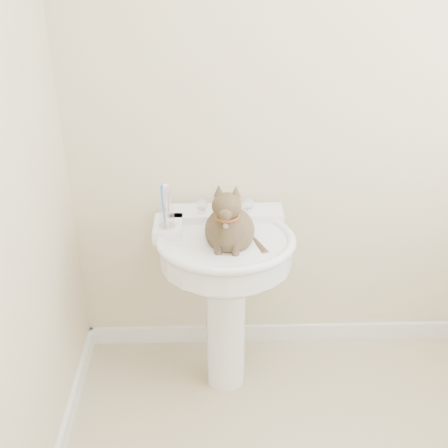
{
  "coord_description": "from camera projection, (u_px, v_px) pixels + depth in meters",
  "views": [
    {
      "loc": [
        -0.48,
        -1.17,
        1.9
      ],
      "look_at": [
        -0.43,
        0.78,
        0.85
      ],
      "focal_mm": 45.0,
      "sensor_mm": 36.0,
      "label": 1
    }
  ],
  "objects": [
    {
      "name": "cat",
      "position": [
        230.0,
        227.0,
        2.2
      ],
      "size": [
        0.22,
        0.28,
        0.4
      ],
      "rotation": [
        0.0,
        0.0,
        -0.14
      ],
      "color": "brown",
      "rests_on": "pedestal_sink"
    },
    {
      "name": "soap_bar",
      "position": [
        230.0,
        203.0,
        2.46
      ],
      "size": [
        0.1,
        0.07,
        0.03
      ],
      "primitive_type": "cube",
      "rotation": [
        0.0,
        0.0,
        0.21
      ],
      "color": "#F69F2F",
      "rests_on": "pedestal_sink"
    },
    {
      "name": "toothbrush_cup",
      "position": [
        167.0,
        216.0,
        2.27
      ],
      "size": [
        0.07,
        0.07,
        0.18
      ],
      "rotation": [
        0.0,
        0.0,
        -0.11
      ],
      "color": "silver",
      "rests_on": "pedestal_sink"
    },
    {
      "name": "wall_back",
      "position": [
        325.0,
        101.0,
        2.32
      ],
      "size": [
        2.2,
        0.0,
        2.5
      ],
      "primitive_type": null,
      "color": "beige",
      "rests_on": "ground"
    },
    {
      "name": "baseboard_back",
      "position": [
        305.0,
        332.0,
        2.88
      ],
      "size": [
        2.2,
        0.02,
        0.09
      ],
      "primitive_type": "cube",
      "color": "white",
      "rests_on": "floor"
    },
    {
      "name": "pedestal_sink",
      "position": [
        225.0,
        267.0,
        2.34
      ],
      "size": [
        0.58,
        0.57,
        0.8
      ],
      "color": "white",
      "rests_on": "floor"
    },
    {
      "name": "faucet",
      "position": [
        225.0,
        206.0,
        2.37
      ],
      "size": [
        0.28,
        0.12,
        0.14
      ],
      "color": "silver",
      "rests_on": "pedestal_sink"
    }
  ]
}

